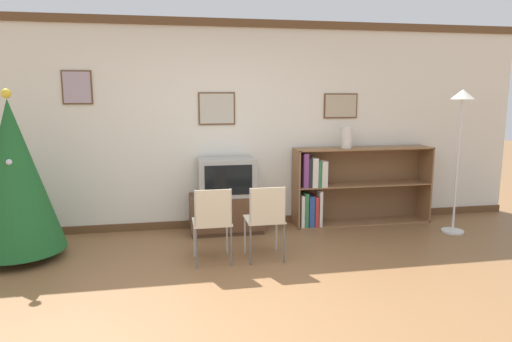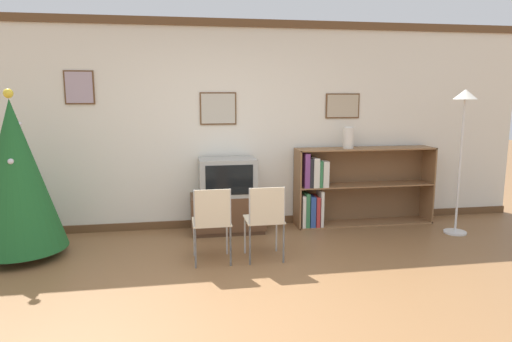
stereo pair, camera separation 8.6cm
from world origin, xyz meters
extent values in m
plane|color=brown|center=(0.00, 0.00, 0.00)|extent=(24.00, 24.00, 0.00)
cube|color=silver|center=(0.00, 2.47, 1.35)|extent=(8.56, 0.08, 2.70)
cube|color=brown|center=(0.00, 2.41, 2.65)|extent=(8.56, 0.03, 0.10)
cube|color=brown|center=(0.00, 2.41, 0.05)|extent=(8.56, 0.03, 0.10)
cube|color=brown|center=(-1.68, 2.42, 1.84)|extent=(0.35, 0.02, 0.41)
cube|color=#A893A3|center=(-1.68, 2.41, 1.84)|extent=(0.32, 0.01, 0.37)
cube|color=brown|center=(0.01, 2.42, 1.58)|extent=(0.47, 0.02, 0.42)
cube|color=#BCB7A8|center=(0.01, 2.41, 1.58)|extent=(0.44, 0.01, 0.38)
cube|color=brown|center=(1.70, 2.42, 1.60)|extent=(0.47, 0.02, 0.33)
cube|color=tan|center=(1.70, 2.41, 1.60)|extent=(0.44, 0.01, 0.30)
cylinder|color=maroon|center=(-2.23, 1.61, 0.05)|extent=(0.36, 0.36, 0.10)
cone|color=#1E5B28|center=(-2.23, 1.61, 0.91)|extent=(0.96, 0.96, 1.62)
sphere|color=yellow|center=(-2.23, 1.61, 1.77)|extent=(0.10, 0.10, 0.10)
sphere|color=red|center=(-2.15, 1.81, 0.97)|extent=(0.05, 0.05, 0.05)
sphere|color=#1E4CB2|center=(-2.18, 1.68, 1.41)|extent=(0.04, 0.04, 0.04)
sphere|color=silver|center=(-2.20, 1.42, 1.09)|extent=(0.06, 0.06, 0.06)
sphere|color=silver|center=(-2.16, 1.64, 1.45)|extent=(0.05, 0.05, 0.05)
cube|color=#412A1A|center=(0.09, 2.16, 0.03)|extent=(0.90, 0.46, 0.05)
cube|color=brown|center=(0.09, 2.16, 0.27)|extent=(0.94, 0.48, 0.43)
cube|color=#9E9E99|center=(0.09, 2.16, 0.72)|extent=(0.71, 0.46, 0.47)
cube|color=black|center=(0.09, 1.93, 0.72)|extent=(0.58, 0.01, 0.37)
cube|color=beige|center=(-0.19, 1.14, 0.43)|extent=(0.40, 0.40, 0.02)
cube|color=beige|center=(-0.19, 0.95, 0.63)|extent=(0.35, 0.01, 0.38)
cylinder|color=#B2B2B2|center=(-0.37, 1.32, 0.21)|extent=(0.02, 0.02, 0.42)
cylinder|color=#B2B2B2|center=(-0.01, 1.32, 0.21)|extent=(0.02, 0.02, 0.42)
cylinder|color=#B2B2B2|center=(-0.37, 0.96, 0.21)|extent=(0.02, 0.02, 0.42)
cylinder|color=#B2B2B2|center=(-0.01, 0.96, 0.21)|extent=(0.02, 0.02, 0.42)
cylinder|color=#B2B2B2|center=(-0.37, 0.96, 0.41)|extent=(0.02, 0.02, 0.82)
cylinder|color=#B2B2B2|center=(-0.01, 0.96, 0.41)|extent=(0.02, 0.02, 0.82)
cube|color=beige|center=(0.38, 1.14, 0.43)|extent=(0.40, 0.40, 0.02)
cube|color=beige|center=(0.38, 0.95, 0.63)|extent=(0.35, 0.01, 0.38)
cylinder|color=#B2B2B2|center=(0.20, 1.32, 0.21)|extent=(0.02, 0.02, 0.42)
cylinder|color=#B2B2B2|center=(0.56, 1.32, 0.21)|extent=(0.02, 0.02, 0.42)
cylinder|color=#B2B2B2|center=(0.20, 0.96, 0.21)|extent=(0.02, 0.02, 0.42)
cylinder|color=#B2B2B2|center=(0.56, 0.96, 0.21)|extent=(0.02, 0.02, 0.42)
cylinder|color=#B2B2B2|center=(0.20, 0.96, 0.41)|extent=(0.02, 0.02, 0.82)
cylinder|color=#B2B2B2|center=(0.56, 0.96, 0.41)|extent=(0.02, 0.02, 0.82)
cube|color=olive|center=(1.03, 2.23, 0.52)|extent=(0.02, 0.36, 1.05)
cube|color=olive|center=(2.91, 2.23, 0.52)|extent=(0.02, 0.36, 1.05)
cube|color=olive|center=(1.97, 2.23, 1.04)|extent=(1.90, 0.36, 0.02)
cube|color=olive|center=(1.97, 2.23, 0.01)|extent=(1.90, 0.36, 0.02)
cube|color=olive|center=(1.97, 2.23, 0.54)|extent=(1.86, 0.36, 0.02)
cube|color=brown|center=(1.97, 2.40, 0.52)|extent=(1.90, 0.01, 1.05)
cube|color=silver|center=(1.09, 2.16, 0.23)|extent=(0.04, 0.20, 0.42)
cube|color=#337547|center=(1.14, 2.17, 0.25)|extent=(0.05, 0.23, 0.45)
cube|color=#2D4C93|center=(1.21, 2.17, 0.22)|extent=(0.07, 0.23, 0.41)
cube|color=#B73333|center=(1.28, 2.19, 0.22)|extent=(0.05, 0.28, 0.40)
cube|color=silver|center=(1.34, 2.18, 0.26)|extent=(0.04, 0.26, 0.48)
cube|color=#7A3D7F|center=(1.12, 2.17, 0.78)|extent=(0.06, 0.23, 0.45)
cube|color=#232328|center=(1.18, 2.18, 0.75)|extent=(0.05, 0.26, 0.39)
cube|color=silver|center=(1.25, 2.20, 0.75)|extent=(0.08, 0.30, 0.39)
cube|color=#337547|center=(1.31, 2.20, 0.73)|extent=(0.04, 0.29, 0.35)
cube|color=silver|center=(1.38, 2.16, 0.72)|extent=(0.08, 0.21, 0.34)
cylinder|color=silver|center=(1.72, 2.22, 1.18)|extent=(0.14, 0.14, 0.28)
torus|color=silver|center=(1.72, 2.22, 1.32)|extent=(0.12, 0.12, 0.02)
cylinder|color=silver|center=(2.96, 1.60, 0.01)|extent=(0.28, 0.28, 0.03)
cylinder|color=silver|center=(2.96, 1.60, 0.86)|extent=(0.03, 0.03, 1.67)
cone|color=white|center=(2.96, 1.60, 1.76)|extent=(0.28, 0.28, 0.12)
camera|label=1|loc=(-0.59, -3.51, 1.78)|focal=32.00mm
camera|label=2|loc=(-0.50, -3.53, 1.78)|focal=32.00mm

